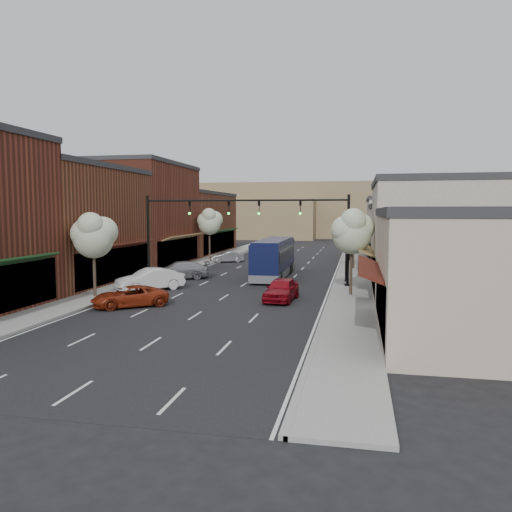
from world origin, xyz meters
The scene contains 28 objects.
ground centered at (0.00, 0.00, 0.00)m, with size 160.00×160.00×0.00m, color black.
sidewalk_left centered at (-8.40, 18.50, 0.07)m, with size 2.80×73.00×0.15m, color gray.
sidewalk_right centered at (8.40, 18.50, 0.07)m, with size 2.80×73.00×0.15m, color gray.
curb_left centered at (-7.00, 18.50, 0.07)m, with size 0.25×73.00×0.17m, color gray.
curb_right centered at (7.00, 18.50, 0.07)m, with size 0.25×73.00×0.17m, color gray.
bldg_left_midnear centered at (-14.23, 6.00, 4.66)m, with size 10.14×14.10×9.40m.
bldg_left_midfar centered at (-14.24, 20.00, 5.40)m, with size 10.14×14.10×10.90m.
bldg_left_far centered at (-14.22, 36.00, 4.16)m, with size 10.14×18.10×8.40m.
bldg_right_near centered at (13.69, -6.00, 2.92)m, with size 9.14×12.10×5.90m.
bldg_right_midnear centered at (13.72, 6.00, 3.91)m, with size 9.14×12.10×7.90m.
bldg_right_midfar centered at (13.70, 18.00, 3.17)m, with size 9.14×12.10×6.40m.
bldg_right_far centered at (13.71, 32.00, 3.66)m, with size 9.14×16.10×7.40m.
hill_far centered at (0.00, 90.00, 6.00)m, with size 120.00×30.00×12.00m, color #7A6647.
hill_near centered at (-25.00, 78.00, 4.00)m, with size 50.00×20.00×8.00m, color #7A6647.
signal_mast_right centered at (5.62, 8.00, 4.62)m, with size 8.22×0.46×7.00m.
signal_mast_left centered at (-5.62, 8.00, 4.62)m, with size 8.22×0.46×7.00m.
tree_right_near centered at (8.35, 3.94, 4.45)m, with size 2.85×2.65×5.95m.
tree_right_far centered at (8.35, 19.94, 3.99)m, with size 2.85×2.65×5.43m.
tree_left_near centered at (-8.25, -0.06, 4.22)m, with size 2.85×2.65×5.69m.
tree_left_far centered at (-8.25, 25.94, 4.60)m, with size 2.85×2.65×6.13m.
lamp_post_near centered at (7.80, 10.50, 3.01)m, with size 0.44×0.44×4.44m.
lamp_post_far centered at (7.80, 28.00, 3.01)m, with size 0.44×0.44×4.44m.
coach_bus centered at (1.55, 12.91, 1.74)m, with size 2.55×10.85×3.31m.
red_hatchback centered at (3.95, 1.56, 0.74)m, with size 1.75×4.35×1.48m, color maroon.
parked_car_a centered at (-4.70, -2.30, 0.63)m, with size 2.08×4.51×1.25m, color maroon.
parked_car_b centered at (-6.03, 3.73, 0.81)m, with size 1.71×4.91×1.62m, color white.
parked_car_c centered at (-6.20, 10.12, 0.75)m, with size 2.10×5.17×1.50m, color gray.
parked_car_e centered at (-5.81, 24.50, 0.62)m, with size 1.30×3.74×1.23m, color gray.
Camera 1 is at (8.75, -29.86, 5.72)m, focal length 35.00 mm.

